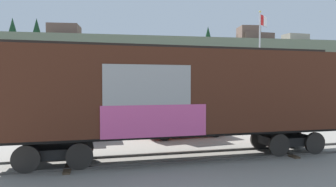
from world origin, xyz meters
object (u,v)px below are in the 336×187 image
at_px(freight_car, 182,93).
at_px(flagpole, 261,51).
at_px(parked_car_blue, 71,123).
at_px(parked_car_red, 183,121).

relative_size(freight_car, flagpole, 1.58).
bearing_deg(parked_car_blue, flagpole, 23.21).
relative_size(freight_car, parked_car_red, 2.95).
height_order(flagpole, parked_car_red, flagpole).
bearing_deg(parked_car_red, parked_car_blue, 178.43).
relative_size(freight_car, parked_car_blue, 3.26).
xyz_separation_m(parked_car_blue, parked_car_red, (6.13, -0.17, -0.01)).
xyz_separation_m(freight_car, parked_car_blue, (-5.06, 4.91, -1.72)).
bearing_deg(freight_car, parked_car_blue, 135.87).
bearing_deg(freight_car, parked_car_red, 77.22).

